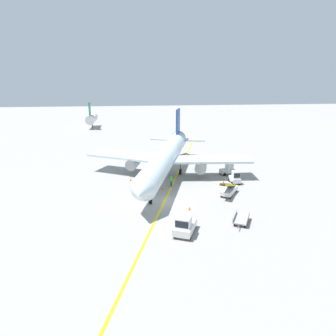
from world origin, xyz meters
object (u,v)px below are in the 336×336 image
at_px(safety_cone_nose_right, 163,188).
at_px(ground_crew_marshaller, 171,181).
at_px(safety_cone_wingtip_right, 189,208).
at_px(airliner, 166,157).
at_px(baggage_cart_loaded, 241,219).
at_px(pushback_tug, 185,225).
at_px(safety_cone_tail_area, 195,169).
at_px(baggage_tug_by_cargo_door, 228,169).
at_px(belt_loader_forward_hold, 229,190).
at_px(safety_cone_wingtip_left, 130,180).
at_px(safety_cone_nose_left, 223,182).
at_px(baggage_tug_near_wing, 235,178).

bearing_deg(safety_cone_nose_right, ground_crew_marshaller, 39.85).
distance_m(ground_crew_marshaller, safety_cone_wingtip_right, 9.01).
height_order(airliner, baggage_cart_loaded, airliner).
distance_m(pushback_tug, safety_cone_tail_area, 23.44).
relative_size(baggage_tug_by_cargo_door, safety_cone_wingtip_right, 5.99).
relative_size(pushback_tug, safety_cone_nose_right, 9.23).
bearing_deg(baggage_cart_loaded, belt_loader_forward_hold, 81.62).
height_order(belt_loader_forward_hold, safety_cone_nose_right, belt_loader_forward_hold).
relative_size(belt_loader_forward_hold, safety_cone_tail_area, 10.91).
distance_m(pushback_tug, baggage_cart_loaded, 7.21).
bearing_deg(baggage_cart_loaded, airliner, 109.97).
distance_m(ground_crew_marshaller, safety_cone_wingtip_left, 7.11).
bearing_deg(ground_crew_marshaller, safety_cone_nose_right, -140.15).
bearing_deg(safety_cone_wingtip_right, safety_cone_tail_area, 75.72).
height_order(airliner, baggage_tug_by_cargo_door, airliner).
xyz_separation_m(belt_loader_forward_hold, safety_cone_nose_left, (0.72, 4.89, -0.56)).
xyz_separation_m(baggage_cart_loaded, safety_cone_tail_area, (-1.04, 20.90, -0.25)).
height_order(airliner, safety_cone_nose_right, airliner).
height_order(baggage_tug_near_wing, belt_loader_forward_hold, belt_loader_forward_hold).
bearing_deg(safety_cone_nose_left, pushback_tug, -120.34).
bearing_deg(baggage_tug_near_wing, safety_cone_wingtip_right, -134.89).
relative_size(baggage_tug_near_wing, ground_crew_marshaller, 1.42).
bearing_deg(baggage_tug_by_cargo_door, ground_crew_marshaller, -155.25).
distance_m(baggage_cart_loaded, safety_cone_nose_left, 13.71).
distance_m(pushback_tug, ground_crew_marshaller, 14.86).
relative_size(safety_cone_nose_left, safety_cone_tail_area, 1.00).
xyz_separation_m(ground_crew_marshaller, safety_cone_nose_right, (-1.41, -1.18, -0.69)).
bearing_deg(safety_cone_tail_area, safety_cone_nose_right, -127.27).
distance_m(baggage_cart_loaded, safety_cone_tail_area, 20.93).
relative_size(belt_loader_forward_hold, safety_cone_wingtip_left, 10.91).
height_order(baggage_tug_near_wing, baggage_tug_by_cargo_door, same).
distance_m(airliner, ground_crew_marshaller, 5.73).
bearing_deg(safety_cone_nose_left, safety_cone_tail_area, 112.46).
bearing_deg(safety_cone_wingtip_right, pushback_tug, -105.70).
distance_m(baggage_tug_near_wing, baggage_cart_loaded, 13.82).
height_order(safety_cone_nose_left, safety_cone_wingtip_right, same).
bearing_deg(baggage_tug_near_wing, safety_cone_wingtip_left, 169.46).
height_order(baggage_tug_by_cargo_door, safety_cone_wingtip_right, baggage_tug_by_cargo_door).
relative_size(airliner, safety_cone_nose_left, 78.69).
distance_m(baggage_tug_by_cargo_door, safety_cone_tail_area, 5.94).
distance_m(safety_cone_nose_left, safety_cone_wingtip_left, 15.01).
relative_size(belt_loader_forward_hold, safety_cone_nose_left, 10.91).
xyz_separation_m(airliner, safety_cone_tail_area, (5.58, 2.67, -3.20)).
height_order(baggage_cart_loaded, safety_cone_wingtip_right, baggage_cart_loaded).
xyz_separation_m(safety_cone_nose_left, safety_cone_wingtip_right, (-7.29, -9.38, 0.00)).
xyz_separation_m(baggage_tug_near_wing, ground_crew_marshaller, (-10.24, -0.19, -0.02)).
bearing_deg(safety_cone_wingtip_left, pushback_tug, -72.30).
height_order(ground_crew_marshaller, safety_cone_wingtip_left, ground_crew_marshaller).
distance_m(safety_cone_wingtip_left, safety_cone_wingtip_right, 14.28).
distance_m(baggage_tug_by_cargo_door, belt_loader_forward_hold, 9.69).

